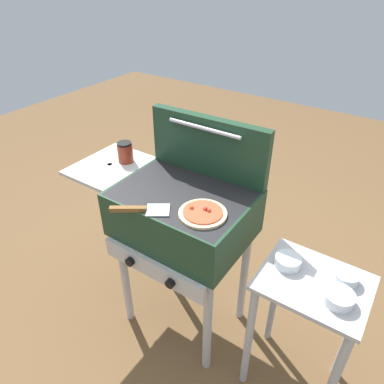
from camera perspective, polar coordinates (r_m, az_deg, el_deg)
The scene contains 10 objects.
ground_plane at distance 2.28m, azimuth -1.10°, elevation -19.24°, with size 8.00×8.00×0.00m, color brown.
grill at distance 1.74m, azimuth -1.83°, elevation -3.90°, with size 0.96×0.53×0.90m.
grill_lid_open at distance 1.74m, azimuth 2.64°, elevation 7.38°, with size 0.63×0.09×0.30m.
pizza_pepperoni at distance 1.51m, azimuth 1.74°, elevation -3.41°, with size 0.21×0.21×0.03m.
sauce_jar at distance 1.92m, azimuth -10.70°, elevation 6.30°, with size 0.08×0.08×0.11m.
spatula at distance 1.55m, azimuth -8.31°, elevation -2.79°, with size 0.25×0.19×0.02m.
prep_table at distance 1.73m, azimuth 17.90°, elevation -17.96°, with size 0.44×0.36×0.71m.
topping_bowl_near at distance 1.52m, azimuth 22.56°, elevation -15.50°, with size 0.12×0.12×0.04m.
topping_bowl_far at distance 1.60m, azimuth 15.17°, elevation -10.77°, with size 0.11×0.11×0.04m.
topping_bowl_middle at distance 1.61m, azimuth 23.56°, elevation -12.50°, with size 0.10×0.10×0.04m.
Camera 1 is at (0.81, -1.12, 1.82)m, focal length 33.14 mm.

